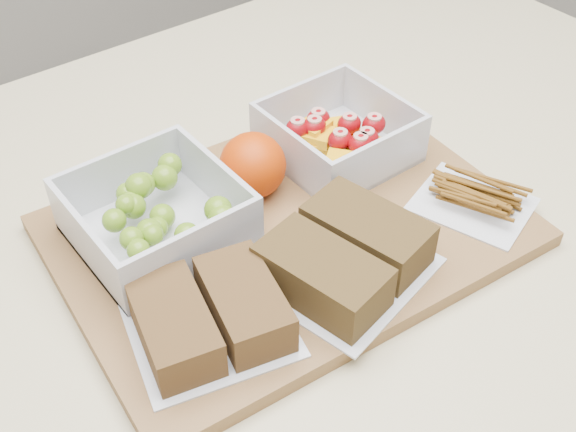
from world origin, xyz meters
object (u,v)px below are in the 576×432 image
at_px(grape_container, 158,216).
at_px(sandwich_bag_center, 345,255).
at_px(sandwich_bag_left, 210,316).
at_px(cutting_board, 289,231).
at_px(pretzel_bag, 474,196).
at_px(fruit_container, 338,137).
at_px(orange, 253,165).

xyz_separation_m(grape_container, sandwich_bag_center, (0.10, -0.14, -0.00)).
height_order(grape_container, sandwich_bag_left, grape_container).
xyz_separation_m(cutting_board, pretzel_bag, (0.16, -0.09, 0.02)).
distance_m(cutting_board, grape_container, 0.12).
height_order(fruit_container, sandwich_bag_left, fruit_container).
bearing_deg(pretzel_bag, orange, 136.78).
bearing_deg(grape_container, orange, -0.33).
distance_m(grape_container, pretzel_bag, 0.30).
height_order(grape_container, sandwich_bag_center, grape_container).
xyz_separation_m(grape_container, orange, (0.11, -0.00, 0.01)).
height_order(cutting_board, pretzel_bag, pretzel_bag).
bearing_deg(orange, pretzel_bag, -43.22).
xyz_separation_m(fruit_container, orange, (-0.11, 0.00, 0.01)).
xyz_separation_m(fruit_container, sandwich_bag_left, (-0.24, -0.12, -0.00)).
bearing_deg(grape_container, pretzel_bag, -29.40).
height_order(cutting_board, orange, orange).
relative_size(grape_container, fruit_container, 1.06).
bearing_deg(sandwich_bag_center, grape_container, 126.50).
relative_size(grape_container, pretzel_bag, 1.09).
bearing_deg(sandwich_bag_center, orange, 89.06).
relative_size(cutting_board, fruit_container, 3.19).
xyz_separation_m(orange, sandwich_bag_center, (-0.00, -0.14, -0.01)).
height_order(sandwich_bag_left, pretzel_bag, sandwich_bag_left).
relative_size(sandwich_bag_left, pretzel_bag, 1.17).
bearing_deg(pretzel_bag, grape_container, 150.60).
bearing_deg(sandwich_bag_left, orange, 43.24).
height_order(fruit_container, sandwich_bag_center, fruit_container).
bearing_deg(orange, cutting_board, -92.43).
bearing_deg(orange, sandwich_bag_center, -90.94).
relative_size(grape_container, sandwich_bag_left, 0.93).
distance_m(fruit_container, orange, 0.11).
relative_size(cutting_board, sandwich_bag_left, 2.78).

